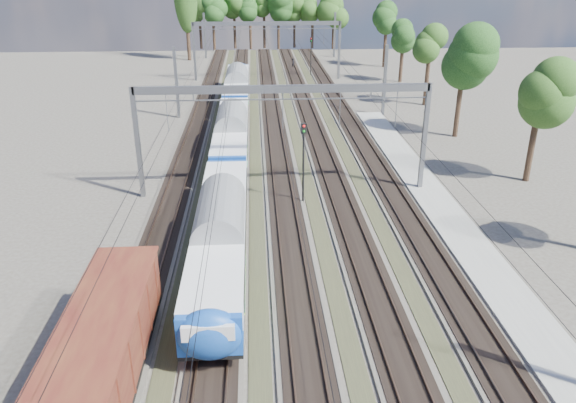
{
  "coord_description": "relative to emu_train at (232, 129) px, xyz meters",
  "views": [
    {
      "loc": [
        -2.21,
        -13.08,
        17.9
      ],
      "look_at": [
        -0.1,
        21.74,
        2.8
      ],
      "focal_mm": 35.0,
      "sensor_mm": 36.0,
      "label": 1
    }
  ],
  "objects": [
    {
      "name": "track_bed",
      "position": [
        4.5,
        4.79,
        -2.6
      ],
      "size": [
        21.0,
        130.0,
        0.34
      ],
      "color": "#47423A",
      "rests_on": "ground"
    },
    {
      "name": "signal_near",
      "position": [
        5.97,
        -12.26,
        1.42
      ],
      "size": [
        0.44,
        0.4,
        6.51
      ],
      "rotation": [
        0.0,
        0.0,
        0.21
      ],
      "color": "black",
      "rests_on": "ground"
    },
    {
      "name": "tree_belt",
      "position": [
        10.38,
        53.42,
        5.86
      ],
      "size": [
        38.79,
        97.78,
        11.99
      ],
      "color": "black",
      "rests_on": "ground"
    },
    {
      "name": "freight_boxcar",
      "position": [
        -4.5,
        -34.47,
        -0.31
      ],
      "size": [
        3.15,
        15.21,
        3.92
      ],
      "color": "black",
      "rests_on": "ground"
    },
    {
      "name": "signal_far",
      "position": [
        11.87,
        41.52,
        1.14
      ],
      "size": [
        0.39,
        0.36,
        6.08
      ],
      "rotation": [
        0.0,
        0.0,
        -0.1
      ],
      "color": "black",
      "rests_on": "ground"
    },
    {
      "name": "worker",
      "position": [
        9.37,
        48.29,
        -1.87
      ],
      "size": [
        0.49,
        0.66,
        1.66
      ],
      "primitive_type": "imported",
      "rotation": [
        0.0,
        0.0,
        1.41
      ],
      "color": "black",
      "rests_on": "ground"
    },
    {
      "name": "catenary",
      "position": [
        4.83,
        12.47,
        3.7
      ],
      "size": [
        25.65,
        130.0,
        9.0
      ],
      "color": "slate",
      "rests_on": "ground"
    },
    {
      "name": "emu_train",
      "position": [
        0.0,
        0.0,
        0.0
      ],
      "size": [
        3.14,
        66.39,
        4.59
      ],
      "color": "black",
      "rests_on": "ground"
    },
    {
      "name": "platform",
      "position": [
        16.5,
        -20.21,
        -2.55
      ],
      "size": [
        3.0,
        70.0,
        0.3
      ],
      "primitive_type": "cube",
      "color": "gray",
      "rests_on": "ground"
    }
  ]
}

